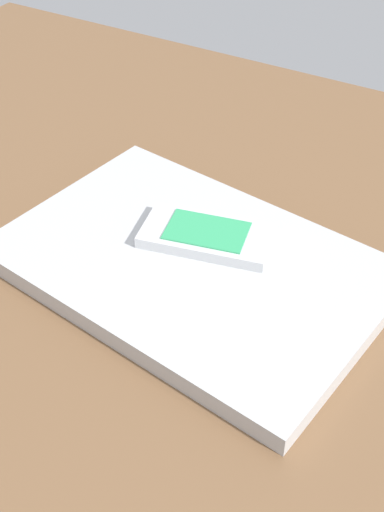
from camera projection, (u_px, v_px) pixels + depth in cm
name	position (u px, v px, depth cm)	size (l,w,h in cm)	color
desk_surface	(202.00, 261.00, 64.43)	(120.00, 80.00, 3.00)	brown
laptop_closed	(192.00, 265.00, 60.29)	(33.40, 22.20, 1.84)	#B7BABC
cell_phone_on_laptop	(207.00, 236.00, 61.15)	(12.79, 8.41, 1.21)	silver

